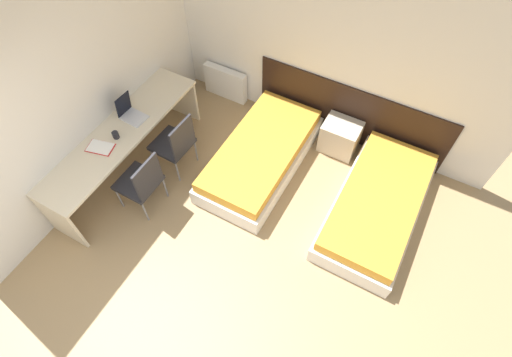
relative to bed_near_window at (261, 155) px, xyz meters
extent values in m
plane|color=#9E7F56|center=(0.25, -2.62, -0.20)|extent=(20.00, 20.00, 0.00)
cube|color=silver|center=(0.25, 1.09, 1.15)|extent=(5.15, 0.05, 2.70)
cube|color=silver|center=(-1.85, -0.78, 1.15)|extent=(0.05, 4.68, 2.70)
cube|color=black|center=(0.84, 1.05, 0.27)|extent=(2.77, 0.03, 0.94)
cube|color=silver|center=(0.00, 0.00, -0.07)|extent=(0.99, 2.03, 0.26)
cube|color=gold|center=(0.00, 0.00, 0.14)|extent=(0.91, 1.95, 0.16)
cube|color=silver|center=(1.67, 0.00, -0.07)|extent=(0.99, 2.03, 0.26)
cube|color=gold|center=(1.67, 0.00, 0.14)|extent=(0.91, 1.95, 0.16)
cube|color=beige|center=(0.84, 0.81, 0.04)|extent=(0.51, 0.41, 0.48)
cube|color=silver|center=(-1.16, 0.97, 0.06)|extent=(0.71, 0.12, 0.53)
cube|color=beige|center=(-1.52, -0.93, 0.55)|extent=(0.61, 2.49, 0.04)
cube|color=beige|center=(-1.52, -2.16, 0.16)|extent=(0.55, 0.04, 0.73)
cube|color=beige|center=(-1.52, 0.30, 0.16)|extent=(0.55, 0.04, 0.73)
cube|color=#232328|center=(-1.04, -0.57, 0.24)|extent=(0.49, 0.49, 0.05)
cube|color=#232328|center=(-0.82, -0.58, 0.50)|extent=(0.05, 0.43, 0.47)
cylinder|color=slate|center=(-1.26, -0.77, 0.00)|extent=(0.02, 0.02, 0.41)
cylinder|color=slate|center=(-1.24, -0.36, 0.00)|extent=(0.02, 0.02, 0.41)
cylinder|color=slate|center=(-0.84, -0.79, 0.00)|extent=(0.02, 0.02, 0.41)
cylinder|color=slate|center=(-0.83, -0.37, 0.00)|extent=(0.02, 0.02, 0.41)
cube|color=#232328|center=(-1.04, -1.28, 0.24)|extent=(0.48, 0.48, 0.05)
cube|color=#232328|center=(-0.82, -1.28, 0.50)|extent=(0.03, 0.43, 0.47)
cylinder|color=slate|center=(-1.25, -1.49, 0.00)|extent=(0.02, 0.02, 0.41)
cylinder|color=slate|center=(-1.25, -1.07, 0.00)|extent=(0.02, 0.02, 0.41)
cylinder|color=slate|center=(-0.84, -1.49, 0.00)|extent=(0.02, 0.02, 0.41)
cylinder|color=slate|center=(-0.83, -1.07, 0.00)|extent=(0.02, 0.02, 0.41)
cube|color=silver|center=(-1.51, -0.65, 0.57)|extent=(0.33, 0.26, 0.02)
cube|color=black|center=(-1.64, -0.64, 0.74)|extent=(0.07, 0.24, 0.31)
cube|color=#B21E1E|center=(-1.55, -1.24, 0.57)|extent=(0.36, 0.28, 0.01)
cube|color=white|center=(-1.55, -1.24, 0.58)|extent=(0.34, 0.26, 0.01)
cylinder|color=black|center=(-1.49, -1.02, 0.61)|extent=(0.08, 0.08, 0.09)
camera|label=1|loc=(1.61, -3.05, 4.30)|focal=28.00mm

